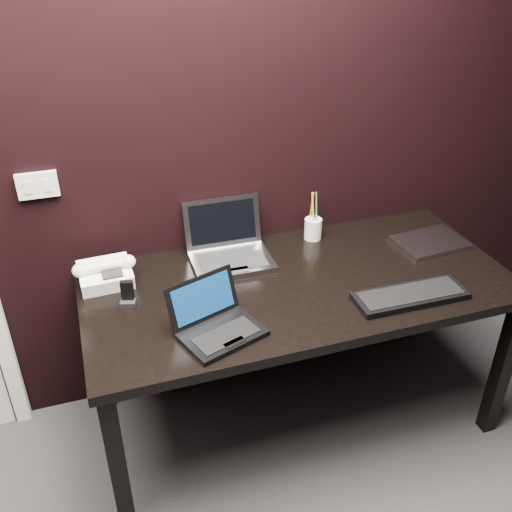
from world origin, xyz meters
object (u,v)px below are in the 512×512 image
object	(u,v)px
mobile_phone	(128,296)
silver_laptop	(229,250)
pen_cup	(313,228)
closed_laptop	(430,242)
desk_phone	(105,274)
ext_keyboard	(410,296)
desk	(298,297)
netbook	(217,324)

from	to	relation	value
mobile_phone	silver_laptop	bearing A→B (deg)	23.07
mobile_phone	pen_cup	xyz separation A→B (m)	(0.86, 0.25, 0.02)
closed_laptop	mobile_phone	size ratio (longest dim) A/B	3.22
desk_phone	mobile_phone	world-z (taller)	desk_phone
desk_phone	silver_laptop	bearing A→B (deg)	2.42
closed_laptop	pen_cup	size ratio (longest dim) A/B	1.38
closed_laptop	pen_cup	world-z (taller)	pen_cup
ext_keyboard	pen_cup	world-z (taller)	pen_cup
desk	closed_laptop	distance (m)	0.67
desk	mobile_phone	distance (m)	0.68
closed_laptop	silver_laptop	bearing A→B (deg)	169.75
ext_keyboard	desk_phone	size ratio (longest dim) A/B	1.79
closed_laptop	desk_phone	size ratio (longest dim) A/B	1.27
desk	desk_phone	size ratio (longest dim) A/B	6.89
desk	closed_laptop	xyz separation A→B (m)	(0.66, 0.09, 0.09)
ext_keyboard	desk_phone	xyz separation A→B (m)	(-1.09, 0.47, 0.03)
closed_laptop	mobile_phone	distance (m)	1.33
closed_laptop	desk	bearing A→B (deg)	-172.30
netbook	ext_keyboard	bearing A→B (deg)	-2.80
ext_keyboard	pen_cup	distance (m)	0.58
silver_laptop	mobile_phone	world-z (taller)	silver_laptop
ext_keyboard	closed_laptop	size ratio (longest dim) A/B	1.41
pen_cup	closed_laptop	bearing A→B (deg)	-24.75
netbook	mobile_phone	distance (m)	0.38
desk_phone	pen_cup	size ratio (longest dim) A/B	1.09
silver_laptop	ext_keyboard	distance (m)	0.76
desk	silver_laptop	size ratio (longest dim) A/B	5.04
pen_cup	silver_laptop	bearing A→B (deg)	-171.85
desk	ext_keyboard	distance (m)	0.44
desk_phone	pen_cup	xyz separation A→B (m)	(0.92, 0.08, 0.01)
netbook	mobile_phone	bearing A→B (deg)	135.50
desk	closed_laptop	bearing A→B (deg)	7.70
ext_keyboard	pen_cup	size ratio (longest dim) A/B	1.95
silver_laptop	pen_cup	world-z (taller)	silver_laptop
mobile_phone	ext_keyboard	bearing A→B (deg)	-16.56
ext_keyboard	desk	bearing A→B (deg)	145.21
mobile_phone	pen_cup	world-z (taller)	pen_cup
netbook	pen_cup	world-z (taller)	pen_cup
netbook	silver_laptop	size ratio (longest dim) A/B	1.00
ext_keyboard	mobile_phone	size ratio (longest dim) A/B	4.55
closed_laptop	pen_cup	xyz separation A→B (m)	(-0.47, 0.22, 0.04)
netbook	ext_keyboard	xyz separation A→B (m)	(0.75, -0.04, -0.02)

